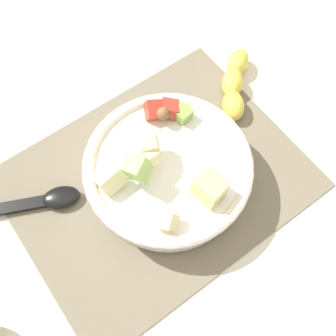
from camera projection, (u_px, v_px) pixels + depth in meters
The scene contains 5 objects.
ground_plane at pixel (157, 180), 0.65m from camera, with size 2.40×2.40×0.00m, color silver.
placemat at pixel (157, 180), 0.65m from camera, with size 0.44×0.34×0.01m, color #756B56.
salad_bowl at pixel (168, 170), 0.61m from camera, with size 0.25×0.25×0.11m.
serving_spoon at pixel (25, 204), 0.62m from camera, with size 0.23×0.13×0.01m.
banana_whole at pixel (235, 83), 0.71m from camera, with size 0.13×0.13×0.04m.
Camera 1 is at (0.14, 0.22, 0.59)m, focal length 44.13 mm.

